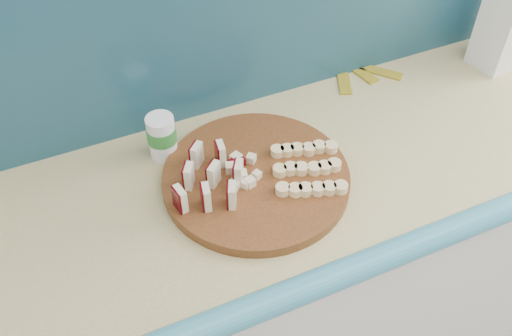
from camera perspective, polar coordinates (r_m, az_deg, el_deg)
The scene contains 8 objects.
kitchen_counter at distance 1.85m, azimuth 14.34°, elevation -6.32°, with size 2.20×0.63×0.91m.
cutting_board at distance 1.30m, azimuth 0.00°, elevation -1.02°, with size 0.43×0.43×0.03m, color #4D2610.
apple_wedges at distance 1.25m, azimuth -4.71°, elevation -0.96°, with size 0.17×0.19×0.06m.
apple_chunks at distance 1.29m, azimuth -1.19°, elevation -0.39°, with size 0.06×0.07×0.02m.
banana_slices at distance 1.30m, azimuth 5.18°, elevation 0.00°, with size 0.20×0.20×0.02m.
flour_bag at distance 1.75m, azimuth 23.99°, elevation 13.16°, with size 0.15×0.11×0.26m, color white.
canister at distance 1.36m, azimuth -9.40°, elevation 3.17°, with size 0.07×0.07×0.11m.
banana_peel at distance 1.65m, azimuth 10.26°, elevation 9.38°, with size 0.21×0.17×0.01m.
Camera 1 is at (-0.76, 0.68, 1.87)m, focal length 40.00 mm.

